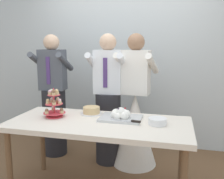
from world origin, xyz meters
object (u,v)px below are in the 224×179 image
Objects in this scene: cupcake_stand at (54,104)px; plate_stack at (157,121)px; person_guest at (54,102)px; round_cake at (91,111)px; dessert_table at (99,129)px; main_cake_tray at (121,115)px; person_groom at (108,106)px; person_bride at (135,120)px.

plate_stack is at bearing -0.23° from cupcake_stand.
round_cake is at bearing -36.76° from person_guest.
plate_stack is 0.11× the size of person_guest.
plate_stack is (0.57, 0.04, 0.11)m from dessert_table.
main_cake_tray is at bearing -31.46° from person_guest.
round_cake is 0.14× the size of person_guest.
plate_stack is 0.75× the size of round_cake.
person_guest is at bearing 152.83° from plate_stack.
person_guest is (-1.09, 0.66, -0.07)m from main_cake_tray.
person_groom is (0.06, 0.48, -0.07)m from round_cake.
cupcake_stand is 0.71m from main_cake_tray.
main_cake_tray is at bearing -63.77° from person_groom.
main_cake_tray is at bearing -18.40° from round_cake.
dessert_table is 0.26m from main_cake_tray.
person_guest is (-0.73, 0.55, -0.07)m from round_cake.
round_cake is (-0.35, 0.12, -0.00)m from main_cake_tray.
plate_stack is at bearing 3.83° from dessert_table.
round_cake is 0.14× the size of person_bride.
plate_stack is 0.11× the size of person_groom.
round_cake is at bearing 164.45° from plate_stack.
dessert_table is 0.58m from plate_stack.
person_guest is at bearing 138.46° from dessert_table.
person_groom is 0.38m from person_bride.
plate_stack is at bearing -45.64° from person_groom.
person_bride is at bearing 51.88° from round_cake.
cupcake_stand is 0.18× the size of person_groom.
main_cake_tray is at bearing 31.80° from dessert_table.
dessert_table is 1.08× the size of person_guest.
cupcake_stand is at bearing 175.13° from dessert_table.
dessert_table is 1.08× the size of person_groom.
dessert_table is 0.54m from cupcake_stand.
cupcake_stand is 0.41m from round_cake.
round_cake is at bearing -97.09° from person_groom.
main_cake_tray is 0.26× the size of person_bride.
person_groom is (0.40, 0.68, -0.16)m from cupcake_stand.
main_cake_tray is 0.67m from person_groom.
person_bride is (0.40, 0.51, -0.23)m from round_cake.
main_cake_tray is (0.20, 0.12, 0.11)m from dessert_table.
plate_stack is 1.64m from person_guest.
main_cake_tray is 0.38m from plate_stack.
cupcake_stand is 0.18× the size of person_guest.
person_guest is at bearing 175.25° from person_groom.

